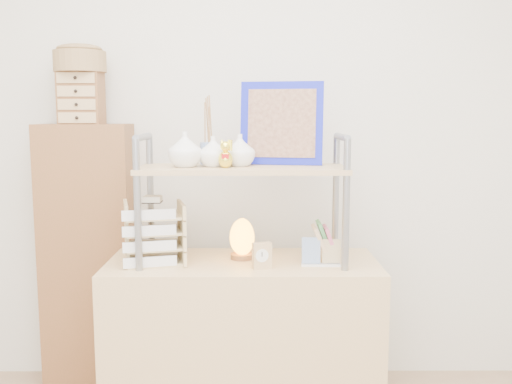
# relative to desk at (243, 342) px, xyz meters

# --- Properties ---
(room_shell) EXTENTS (3.42, 3.41, 2.61)m
(room_shell) POSITION_rel_desk_xyz_m (0.00, -0.81, 1.32)
(room_shell) COLOR silver
(room_shell) RESTS_ON ground
(desk) EXTENTS (1.20, 0.50, 0.75)m
(desk) POSITION_rel_desk_xyz_m (0.00, 0.00, 0.00)
(desk) COLOR tan
(desk) RESTS_ON ground
(cabinet) EXTENTS (0.45, 0.25, 1.35)m
(cabinet) POSITION_rel_desk_xyz_m (-0.79, 0.37, 0.30)
(cabinet) COLOR brown
(cabinet) RESTS_ON ground
(hutch) EXTENTS (0.90, 0.34, 0.79)m
(hutch) POSITION_rel_desk_xyz_m (-0.02, 0.01, 0.82)
(hutch) COLOR gray
(hutch) RESTS_ON desk
(letter_tray) EXTENTS (0.29, 0.28, 0.30)m
(letter_tray) POSITION_rel_desk_xyz_m (-0.39, -0.02, 0.49)
(letter_tray) COLOR tan
(letter_tray) RESTS_ON desk
(salt_lamp) EXTENTS (0.12, 0.11, 0.19)m
(salt_lamp) POSITION_rel_desk_xyz_m (-0.00, 0.05, 0.47)
(salt_lamp) COLOR brown
(salt_lamp) RESTS_ON desk
(desk_clock) EXTENTS (0.09, 0.06, 0.11)m
(desk_clock) POSITION_rel_desk_xyz_m (0.08, -0.12, 0.43)
(desk_clock) COLOR tan
(desk_clock) RESTS_ON desk
(postcard_stand) EXTENTS (0.17, 0.05, 0.12)m
(postcard_stand) POSITION_rel_desk_xyz_m (0.34, -0.07, 0.41)
(postcard_stand) COLOR white
(postcard_stand) RESTS_ON desk
(drawer_chest) EXTENTS (0.20, 0.16, 0.25)m
(drawer_chest) POSITION_rel_desk_xyz_m (-0.79, 0.35, 1.10)
(drawer_chest) COLOR brown
(drawer_chest) RESTS_ON cabinet
(woven_basket) EXTENTS (0.25, 0.25, 0.10)m
(woven_basket) POSITION_rel_desk_xyz_m (-0.79, 0.35, 1.28)
(woven_basket) COLOR olive
(woven_basket) RESTS_ON drawer_chest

